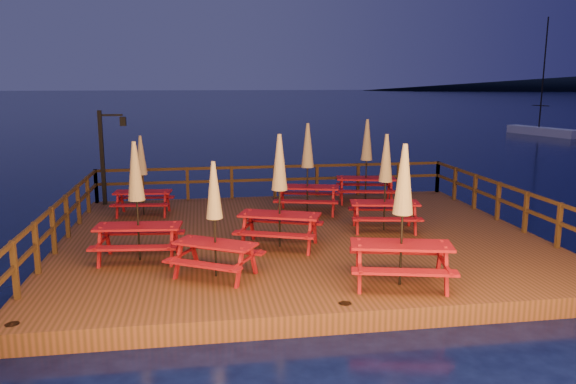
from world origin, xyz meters
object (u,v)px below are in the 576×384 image
(picnic_table_0, at_px, (280,189))
(picnic_table_1, at_px, (142,174))
(lamp_post, at_px, (107,149))
(sailboat, at_px, (542,131))
(picnic_table_2, at_px, (137,200))

(picnic_table_0, bearing_deg, picnic_table_1, 153.19)
(lamp_post, bearing_deg, picnic_table_1, -53.74)
(lamp_post, height_order, picnic_table_1, lamp_post)
(picnic_table_1, bearing_deg, picnic_table_0, -41.86)
(lamp_post, xyz_separation_m, picnic_table_0, (4.73, -5.52, -0.39))
(sailboat, bearing_deg, lamp_post, -158.39)
(sailboat, relative_size, picnic_table_1, 4.00)
(lamp_post, xyz_separation_m, sailboat, (30.04, 23.01, -1.88))
(sailboat, bearing_deg, picnic_table_0, -147.42)
(lamp_post, relative_size, picnic_table_1, 1.28)
(sailboat, relative_size, picnic_table_0, 3.47)
(picnic_table_0, relative_size, picnic_table_1, 1.15)
(sailboat, xyz_separation_m, picnic_table_2, (-28.52, -29.04, 1.46))
(picnic_table_1, bearing_deg, lamp_post, 132.18)
(lamp_post, relative_size, sailboat, 0.32)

